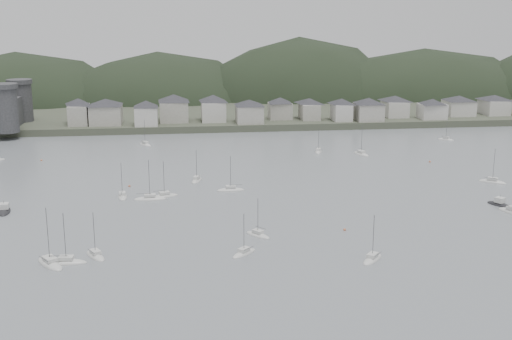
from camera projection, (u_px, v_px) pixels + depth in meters
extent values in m
plane|color=slate|center=(307.00, 298.00, 117.81)|extent=(900.00, 900.00, 0.00)
cube|color=#383D2D|center=(212.00, 95.00, 401.92)|extent=(900.00, 250.00, 3.00)
ellipsoid|color=black|center=(21.00, 123.00, 368.93)|extent=(138.98, 92.48, 81.13)
ellipsoid|color=black|center=(160.00, 120.00, 379.35)|extent=(132.08, 90.41, 79.74)
ellipsoid|color=black|center=(298.00, 121.00, 390.14)|extent=(133.88, 88.37, 101.41)
ellipsoid|color=black|center=(421.00, 116.00, 393.91)|extent=(165.81, 81.78, 82.55)
cylinder|color=#2F2F32|center=(5.00, 111.00, 263.86)|extent=(10.00, 10.00, 18.00)
cylinder|color=#2F2F32|center=(21.00, 103.00, 290.98)|extent=(10.00, 10.00, 17.00)
cube|color=#2F2F32|center=(14.00, 113.00, 278.07)|extent=(3.50, 30.00, 12.00)
cube|color=gray|center=(79.00, 115.00, 283.65)|extent=(8.34, 12.91, 8.59)
pyramid|color=#26252A|center=(78.00, 102.00, 282.28)|extent=(15.78, 15.78, 3.01)
cube|color=gray|center=(106.00, 115.00, 284.48)|extent=(13.68, 13.35, 8.36)
pyramid|color=#26252A|center=(105.00, 102.00, 283.15)|extent=(20.07, 20.07, 2.93)
cube|color=#B9B5AE|center=(146.00, 116.00, 281.56)|extent=(9.78, 10.20, 8.08)
pyramid|color=#26252A|center=(146.00, 104.00, 280.28)|extent=(14.83, 14.83, 2.83)
cube|color=gray|center=(174.00, 111.00, 292.19)|extent=(12.59, 13.33, 9.09)
pyramid|color=#26252A|center=(174.00, 98.00, 290.75)|extent=(19.24, 19.24, 3.18)
cube|color=#B9B5AE|center=(213.00, 111.00, 292.89)|extent=(10.74, 12.17, 8.87)
pyramid|color=#26252A|center=(213.00, 98.00, 291.48)|extent=(17.01, 17.01, 3.10)
cube|color=gray|center=(249.00, 114.00, 288.60)|extent=(11.63, 12.09, 7.69)
pyramid|color=#26252A|center=(249.00, 103.00, 287.38)|extent=(17.61, 17.61, 2.69)
cube|color=gray|center=(280.00, 111.00, 298.85)|extent=(10.37, 9.35, 7.44)
pyramid|color=#26252A|center=(280.00, 100.00, 297.67)|extent=(14.65, 14.65, 2.60)
cube|color=gray|center=(309.00, 111.00, 298.19)|extent=(8.24, 12.20, 7.22)
pyramid|color=#26252A|center=(310.00, 101.00, 297.04)|extent=(15.17, 15.17, 2.53)
cube|color=#B9B5AE|center=(341.00, 112.00, 294.79)|extent=(8.06, 10.91, 7.46)
pyramid|color=#26252A|center=(342.00, 101.00, 293.61)|extent=(14.08, 14.08, 2.61)
cube|color=gray|center=(369.00, 112.00, 294.83)|extent=(11.73, 11.78, 7.66)
pyramid|color=#26252A|center=(369.00, 101.00, 293.61)|extent=(17.46, 17.46, 2.68)
cube|color=#B9B5AE|center=(395.00, 109.00, 306.29)|extent=(10.19, 13.02, 7.33)
pyramid|color=#26252A|center=(395.00, 98.00, 305.13)|extent=(17.23, 17.23, 2.57)
cube|color=#B9B5AE|center=(432.00, 111.00, 299.63)|extent=(11.70, 9.81, 6.88)
pyramid|color=#26252A|center=(433.00, 101.00, 298.54)|extent=(15.97, 15.97, 2.41)
cube|color=#B9B5AE|center=(458.00, 108.00, 310.20)|extent=(12.83, 12.48, 7.00)
pyramid|color=#26252A|center=(459.00, 98.00, 309.08)|extent=(18.79, 18.79, 2.45)
cube|color=#B9B5AE|center=(494.00, 107.00, 312.93)|extent=(11.07, 13.50, 6.97)
pyramid|color=#26252A|center=(495.00, 97.00, 311.82)|extent=(18.25, 18.25, 2.44)
ellipsoid|color=silver|center=(50.00, 264.00, 133.32)|extent=(7.96, 9.74, 1.93)
cube|color=silver|center=(50.00, 259.00, 133.02)|extent=(3.65, 3.99, 0.70)
cylinder|color=#3F3F42|center=(48.00, 236.00, 131.86)|extent=(0.12, 0.12, 12.08)
cylinder|color=#3F3F42|center=(43.00, 259.00, 131.38)|extent=(2.51, 3.66, 0.10)
ellipsoid|color=silver|center=(197.00, 181.00, 200.37)|extent=(4.56, 8.04, 1.53)
cube|color=silver|center=(197.00, 177.00, 200.12)|extent=(2.39, 3.05, 0.70)
cylinder|color=#3F3F42|center=(196.00, 165.00, 199.21)|extent=(0.12, 0.12, 9.57)
cylinder|color=#3F3F42|center=(198.00, 177.00, 198.77)|extent=(1.09, 3.33, 0.10)
ellipsoid|color=silver|center=(446.00, 140.00, 265.36)|extent=(6.39, 6.12, 1.34)
cube|color=silver|center=(446.00, 138.00, 265.13)|extent=(2.73, 2.68, 0.70)
cylinder|color=#3F3F42|center=(447.00, 129.00, 264.33)|extent=(0.12, 0.12, 8.39)
cylinder|color=#3F3F42|center=(445.00, 137.00, 264.10)|extent=(2.29, 2.12, 0.10)
ellipsoid|color=silver|center=(258.00, 235.00, 150.70)|extent=(6.26, 6.88, 1.41)
cube|color=silver|center=(258.00, 231.00, 150.46)|extent=(2.78, 2.90, 0.70)
cylinder|color=#3F3F42|center=(258.00, 217.00, 149.62)|extent=(0.12, 0.12, 8.84)
cylinder|color=#3F3F42|center=(261.00, 228.00, 151.38)|extent=(2.11, 2.51, 0.10)
ellipsoid|color=silver|center=(164.00, 197.00, 182.74)|extent=(8.49, 5.13, 1.62)
cube|color=silver|center=(164.00, 193.00, 182.48)|extent=(3.26, 2.62, 0.70)
cylinder|color=#3F3F42|center=(164.00, 179.00, 181.52)|extent=(0.12, 0.12, 10.11)
cylinder|color=#3F3F42|center=(159.00, 191.00, 182.65)|extent=(3.47, 1.30, 0.10)
ellipsoid|color=silver|center=(150.00, 199.00, 179.99)|extent=(9.00, 3.06, 1.79)
cube|color=silver|center=(150.00, 195.00, 179.71)|extent=(3.17, 2.03, 0.70)
cylinder|color=#3F3F42|center=(149.00, 180.00, 178.64)|extent=(0.12, 0.12, 11.17)
cylinder|color=#3F3F42|center=(144.00, 194.00, 179.35)|extent=(4.02, 0.19, 0.10)
ellipsoid|color=silver|center=(244.00, 254.00, 139.19)|extent=(6.69, 6.65, 1.43)
cube|color=silver|center=(244.00, 249.00, 138.95)|extent=(2.88, 2.88, 0.70)
cylinder|color=#3F3F42|center=(244.00, 234.00, 138.11)|extent=(0.12, 0.12, 8.93)
cylinder|color=#3F3F42|center=(249.00, 248.00, 138.06)|extent=(2.36, 2.33, 0.10)
ellipsoid|color=silver|center=(231.00, 190.00, 189.22)|extent=(8.17, 2.72, 1.63)
cube|color=silver|center=(231.00, 187.00, 188.96)|extent=(2.87, 1.83, 0.70)
cylinder|color=#3F3F42|center=(231.00, 173.00, 187.99)|extent=(0.12, 0.12, 10.17)
cylinder|color=#3F3F42|center=(236.00, 185.00, 188.98)|extent=(3.66, 0.15, 0.10)
ellipsoid|color=silver|center=(123.00, 197.00, 182.48)|extent=(3.32, 8.03, 1.56)
cube|color=silver|center=(122.00, 193.00, 182.22)|extent=(2.00, 2.90, 0.70)
cylinder|color=#3F3F42|center=(122.00, 180.00, 181.29)|extent=(0.12, 0.12, 9.77)
cylinder|color=#3F3F42|center=(121.00, 193.00, 180.73)|extent=(0.47, 3.51, 0.10)
ellipsoid|color=silver|center=(67.00, 263.00, 134.07)|extent=(8.79, 3.59, 1.71)
cube|color=silver|center=(66.00, 258.00, 133.80)|extent=(3.17, 2.17, 0.70)
cylinder|color=#3F3F42|center=(65.00, 238.00, 132.78)|extent=(0.12, 0.12, 10.69)
cylinder|color=#3F3F42|center=(58.00, 256.00, 133.33)|extent=(3.84, 0.49, 0.10)
ellipsoid|color=silver|center=(361.00, 154.00, 237.81)|extent=(5.37, 9.03, 1.72)
cube|color=silver|center=(361.00, 151.00, 237.53)|extent=(2.76, 3.46, 0.70)
cylinder|color=#3F3F42|center=(362.00, 140.00, 236.51)|extent=(0.12, 0.12, 10.76)
cylinder|color=#3F3F42|center=(361.00, 149.00, 238.88)|extent=(1.34, 3.70, 0.10)
ellipsoid|color=silver|center=(96.00, 256.00, 137.77)|extent=(5.92, 7.93, 1.54)
cube|color=silver|center=(95.00, 252.00, 137.51)|extent=(2.80, 3.18, 0.70)
cylinder|color=#3F3F42|center=(94.00, 234.00, 136.60)|extent=(0.12, 0.12, 9.64)
cylinder|color=#3F3F42|center=(91.00, 251.00, 136.14)|extent=(1.78, 3.08, 0.10)
ellipsoid|color=silver|center=(372.00, 260.00, 135.85)|extent=(6.90, 7.49, 1.55)
cube|color=silver|center=(373.00, 255.00, 135.59)|extent=(3.05, 3.16, 0.70)
cylinder|color=#3F3F42|center=(373.00, 237.00, 134.68)|extent=(0.12, 0.12, 9.67)
cylinder|color=#3F3F42|center=(378.00, 254.00, 134.55)|extent=(2.33, 2.71, 0.10)
ellipsoid|color=silver|center=(145.00, 145.00, 255.00)|extent=(6.25, 8.09, 1.58)
cube|color=silver|center=(145.00, 142.00, 254.74)|extent=(2.92, 3.27, 0.70)
cylinder|color=#3F3F42|center=(145.00, 132.00, 253.80)|extent=(0.12, 0.12, 9.90)
cylinder|color=#3F3F42|center=(143.00, 142.00, 253.35)|extent=(1.92, 3.10, 0.10)
ellipsoid|color=silver|center=(492.00, 182.00, 198.36)|extent=(8.17, 7.24, 1.66)
cube|color=silver|center=(493.00, 179.00, 198.09)|extent=(3.42, 3.24, 0.70)
cylinder|color=#3F3F42|center=(494.00, 165.00, 197.10)|extent=(0.12, 0.12, 10.39)
cylinder|color=#3F3F42|center=(491.00, 178.00, 196.93)|extent=(3.00, 2.40, 0.10)
ellipsoid|color=silver|center=(318.00, 152.00, 241.95)|extent=(4.46, 7.59, 1.44)
cube|color=silver|center=(318.00, 149.00, 241.71)|extent=(2.30, 2.90, 0.70)
cylinder|color=#3F3F42|center=(319.00, 140.00, 240.86)|extent=(0.12, 0.12, 9.03)
cylinder|color=#3F3F42|center=(317.00, 147.00, 242.72)|extent=(1.11, 3.12, 0.10)
ellipsoid|color=black|center=(499.00, 205.00, 174.61)|extent=(5.91, 7.87, 1.65)
cube|color=silver|center=(500.00, 200.00, 174.27)|extent=(2.91, 2.97, 1.40)
cylinder|color=#3F3F42|center=(500.00, 197.00, 174.06)|extent=(0.10, 0.10, 1.20)
ellipsoid|color=black|center=(4.00, 212.00, 168.78)|extent=(4.19, 8.76, 1.85)
cube|color=silver|center=(4.00, 206.00, 168.41)|extent=(2.69, 2.83, 1.40)
cylinder|color=#3F3F42|center=(4.00, 203.00, 168.20)|extent=(0.10, 0.10, 1.20)
sphere|color=#C36841|center=(345.00, 230.00, 154.42)|extent=(0.70, 0.70, 0.70)
sphere|color=#C36841|center=(129.00, 186.00, 193.64)|extent=(0.70, 0.70, 0.70)
sphere|color=#C36841|center=(430.00, 162.00, 225.58)|extent=(0.70, 0.70, 0.70)
sphere|color=#C36841|center=(41.00, 160.00, 227.79)|extent=(0.70, 0.70, 0.70)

